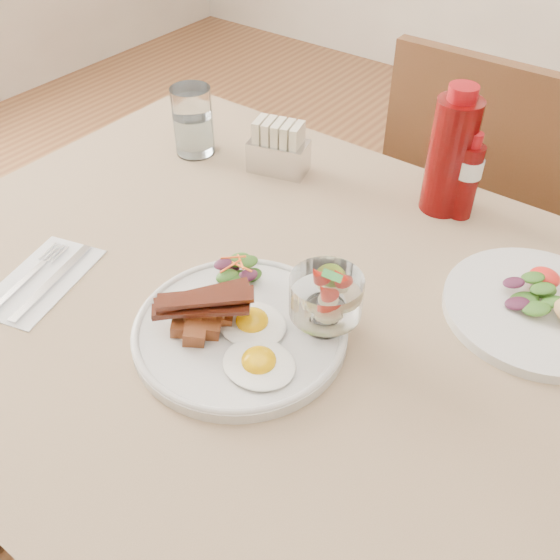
{
  "coord_description": "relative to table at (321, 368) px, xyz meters",
  "views": [
    {
      "loc": [
        0.3,
        -0.51,
        1.35
      ],
      "look_at": [
        -0.06,
        -0.02,
        0.82
      ],
      "focal_mm": 40.0,
      "sensor_mm": 36.0,
      "label": 1
    }
  ],
  "objects": [
    {
      "name": "table",
      "position": [
        0.0,
        0.0,
        0.0
      ],
      "size": [
        1.33,
        0.88,
        0.75
      ],
      "color": "#532F1A",
      "rests_on": "ground"
    },
    {
      "name": "chair_far",
      "position": [
        0.0,
        0.66,
        -0.14
      ],
      "size": [
        0.42,
        0.42,
        0.93
      ],
      "color": "#532F1A",
      "rests_on": "ground"
    },
    {
      "name": "main_plate",
      "position": [
        -0.08,
        -0.08,
        0.1
      ],
      "size": [
        0.28,
        0.28,
        0.02
      ],
      "primitive_type": "cylinder",
      "color": "silver",
      "rests_on": "table"
    },
    {
      "name": "fried_eggs",
      "position": [
        -0.04,
        -0.1,
        0.11
      ],
      "size": [
        0.15,
        0.14,
        0.03
      ],
      "rotation": [
        0.0,
        0.0,
        -0.14
      ],
      "color": "white",
      "rests_on": "main_plate"
    },
    {
      "name": "bacon_potato_pile",
      "position": [
        -0.11,
        -0.11,
        0.13
      ],
      "size": [
        0.12,
        0.11,
        0.06
      ],
      "rotation": [
        0.0,
        0.0,
        0.3
      ],
      "color": "brown",
      "rests_on": "main_plate"
    },
    {
      "name": "side_salad",
      "position": [
        -0.14,
        -0.01,
        0.12
      ],
      "size": [
        0.07,
        0.06,
        0.04
      ],
      "rotation": [
        0.0,
        0.0,
        0.3
      ],
      "color": "#204B14",
      "rests_on": "main_plate"
    },
    {
      "name": "fruit_cup",
      "position": [
        0.01,
        -0.02,
        0.16
      ],
      "size": [
        0.09,
        0.09,
        0.09
      ],
      "rotation": [
        0.0,
        0.0,
        -0.43
      ],
      "color": "white",
      "rests_on": "main_plate"
    },
    {
      "name": "second_plate",
      "position": [
        0.24,
        0.19,
        0.11
      ],
      "size": [
        0.27,
        0.25,
        0.06
      ],
      "rotation": [
        0.0,
        0.0,
        0.32
      ],
      "color": "silver",
      "rests_on": "table"
    },
    {
      "name": "ketchup_bottle",
      "position": [
        0.0,
        0.35,
        0.19
      ],
      "size": [
        0.09,
        0.09,
        0.21
      ],
      "rotation": [
        0.0,
        0.0,
        0.25
      ],
      "color": "#4F0404",
      "rests_on": "table"
    },
    {
      "name": "hot_sauce_bottle",
      "position": [
        0.04,
        0.34,
        0.16
      ],
      "size": [
        0.04,
        0.04,
        0.15
      ],
      "rotation": [
        0.0,
        0.0,
        0.0
      ],
      "color": "#4F0404",
      "rests_on": "table"
    },
    {
      "name": "sugar_caddy",
      "position": [
        -0.28,
        0.28,
        0.13
      ],
      "size": [
        0.11,
        0.08,
        0.09
      ],
      "rotation": [
        0.0,
        0.0,
        0.27
      ],
      "color": "silver",
      "rests_on": "table"
    },
    {
      "name": "water_glass",
      "position": [
        -0.45,
        0.24,
        0.14
      ],
      "size": [
        0.07,
        0.07,
        0.13
      ],
      "color": "white",
      "rests_on": "table"
    },
    {
      "name": "napkin_cutlery",
      "position": [
        -0.38,
        -0.17,
        0.09
      ],
      "size": [
        0.15,
        0.2,
        0.01
      ],
      "rotation": [
        0.0,
        0.0,
        0.27
      ],
      "color": "white",
      "rests_on": "table"
    }
  ]
}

